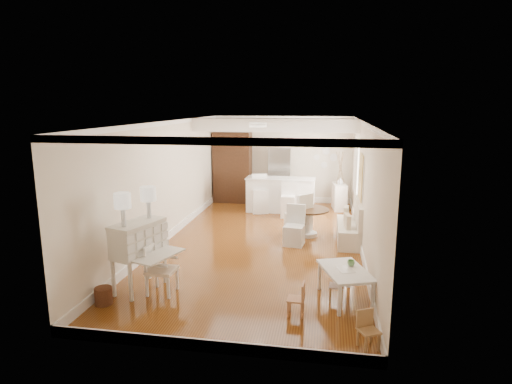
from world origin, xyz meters
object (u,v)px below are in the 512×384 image
(gustavian_armchair, at_px, (162,269))
(fridge, at_px, (290,177))
(slip_chair_far, at_px, (298,213))
(bar_stool_right, at_px, (288,200))
(kids_chair_c, at_px, (369,330))
(dining_table, at_px, (308,222))
(pantry_cabinet, at_px, (233,167))
(secretary_bureau, at_px, (139,256))
(kids_chair_a, at_px, (296,299))
(wicker_basket, at_px, (103,296))
(kids_chair_b, at_px, (336,285))
(bar_stool_left, at_px, (260,194))
(slip_chair_near, at_px, (294,226))
(kids_table, at_px, (345,285))
(sideboard, at_px, (339,197))
(breakfast_counter, at_px, (280,195))

(gustavian_armchair, height_order, fridge, fridge)
(slip_chair_far, xyz_separation_m, fridge, (-0.49, 3.23, 0.38))
(bar_stool_right, bearing_deg, fridge, 89.63)
(kids_chair_c, bearing_deg, gustavian_armchair, 133.08)
(dining_table, distance_m, pantry_cabinet, 4.37)
(secretary_bureau, xyz_separation_m, gustavian_armchair, (0.43, -0.08, -0.18))
(kids_chair_a, relative_size, kids_chair_c, 1.03)
(wicker_basket, relative_size, kids_chair_b, 0.57)
(slip_chair_far, xyz_separation_m, bar_stool_left, (-1.27, 1.97, 0.05))
(slip_chair_far, bearing_deg, kids_chair_c, 55.64)
(secretary_bureau, distance_m, wicker_basket, 0.86)
(wicker_basket, relative_size, fridge, 0.16)
(pantry_cabinet, xyz_separation_m, fridge, (1.90, -0.03, -0.25))
(dining_table, bearing_deg, kids_chair_b, -79.60)
(secretary_bureau, distance_m, slip_chair_near, 3.76)
(bar_stool_left, bearing_deg, kids_table, -83.38)
(dining_table, relative_size, pantry_cabinet, 0.44)
(wicker_basket, bearing_deg, kids_chair_c, -8.46)
(bar_stool_left, height_order, sideboard, bar_stool_left)
(dining_table, relative_size, bar_stool_right, 1.01)
(fridge, bearing_deg, sideboard, -16.43)
(kids_table, height_order, fridge, fridge)
(bar_stool_left, bearing_deg, slip_chair_far, -72.80)
(gustavian_armchair, bearing_deg, secretary_bureau, 82.20)
(kids_chair_a, height_order, kids_chair_c, kids_chair_a)
(dining_table, relative_size, slip_chair_near, 1.09)
(kids_chair_a, distance_m, kids_chair_b, 0.89)
(sideboard, bearing_deg, pantry_cabinet, 164.95)
(slip_chair_far, height_order, sideboard, slip_chair_far)
(pantry_cabinet, bearing_deg, bar_stool_left, -49.16)
(secretary_bureau, bearing_deg, sideboard, 79.33)
(slip_chair_near, distance_m, slip_chair_far, 0.88)
(bar_stool_left, bearing_deg, kids_chair_c, -85.57)
(kids_chair_a, distance_m, sideboard, 7.02)
(breakfast_counter, height_order, fridge, fridge)
(pantry_cabinet, bearing_deg, kids_chair_a, -70.50)
(gustavian_armchair, xyz_separation_m, slip_chair_near, (2.02, 2.93, 0.03))
(dining_table, bearing_deg, bar_stool_left, 125.86)
(gustavian_armchair, xyz_separation_m, kids_chair_c, (3.33, -1.17, -0.17))
(kids_table, relative_size, dining_table, 1.07)
(gustavian_armchair, relative_size, bar_stool_left, 0.75)
(slip_chair_far, bearing_deg, kids_table, 57.00)
(wicker_basket, xyz_separation_m, kids_chair_a, (3.09, 0.15, 0.13))
(bar_stool_right, xyz_separation_m, fridge, (-0.08, 1.65, 0.40))
(kids_table, xyz_separation_m, kids_chair_a, (-0.75, -0.63, -0.00))
(wicker_basket, bearing_deg, bar_stool_left, 76.10)
(kids_table, distance_m, slip_chair_near, 2.91)
(gustavian_armchair, distance_m, slip_chair_far, 4.32)
(gustavian_armchair, bearing_deg, pantry_cabinet, 5.21)
(wicker_basket, xyz_separation_m, pantry_cabinet, (0.45, 7.61, 1.01))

